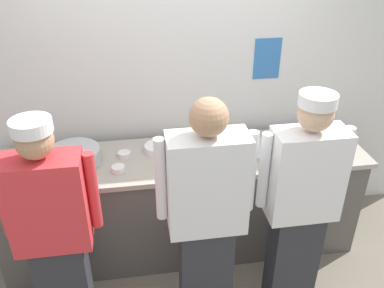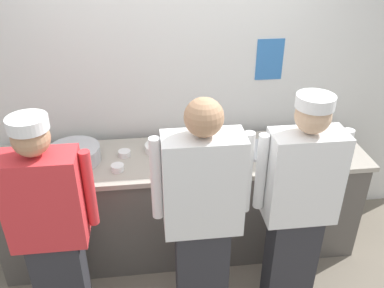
{
  "view_description": "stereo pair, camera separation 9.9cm",
  "coord_description": "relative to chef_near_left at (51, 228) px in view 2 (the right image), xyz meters",
  "views": [
    {
      "loc": [
        -0.35,
        -2.38,
        2.61
      ],
      "look_at": [
        0.08,
        0.4,
        1.01
      ],
      "focal_mm": 38.18,
      "sensor_mm": 36.0,
      "label": 1
    },
    {
      "loc": [
        -0.25,
        -2.4,
        2.61
      ],
      "look_at": [
        0.08,
        0.4,
        1.01
      ],
      "focal_mm": 38.18,
      "sensor_mm": 36.0,
      "label": 2
    }
  ],
  "objects": [
    {
      "name": "squeeze_bottle_primary",
      "position": [
        -0.17,
        0.49,
        0.14
      ],
      "size": [
        0.06,
        0.06,
        0.2
      ],
      "color": "orange",
      "rests_on": "prep_counter"
    },
    {
      "name": "ramekin_yellow_sauce",
      "position": [
        -0.36,
        0.79,
        0.07
      ],
      "size": [
        0.1,
        0.1,
        0.04
      ],
      "color": "white",
      "rests_on": "prep_counter"
    },
    {
      "name": "mixing_bowl_steel",
      "position": [
        0.07,
        0.72,
        0.1
      ],
      "size": [
        0.4,
        0.4,
        0.12
      ],
      "primitive_type": "cylinder",
      "color": "#B7BABF",
      "rests_on": "prep_counter"
    },
    {
      "name": "chef_center",
      "position": [
        0.96,
        -0.05,
        0.04
      ],
      "size": [
        0.63,
        0.24,
        1.74
      ],
      "color": "#2D2D33",
      "rests_on": "ground"
    },
    {
      "name": "wall_back",
      "position": [
        0.9,
        1.17,
        0.51
      ],
      "size": [
        4.64,
        0.11,
        2.78
      ],
      "color": "silver",
      "rests_on": "ground"
    },
    {
      "name": "prep_counter",
      "position": [
        0.9,
        0.69,
        -0.42
      ],
      "size": [
        2.96,
        0.69,
        0.93
      ],
      "color": "#56514C",
      "rests_on": "ground"
    },
    {
      "name": "deli_cup",
      "position": [
        1.89,
        0.67,
        0.1
      ],
      "size": [
        0.09,
        0.09,
        0.1
      ],
      "primitive_type": "cylinder",
      "color": "white",
      "rests_on": "prep_counter"
    },
    {
      "name": "ramekin_red_sauce",
      "position": [
        0.45,
        0.75,
        0.07
      ],
      "size": [
        0.1,
        0.1,
        0.04
      ],
      "color": "white",
      "rests_on": "prep_counter"
    },
    {
      "name": "chef_far_right",
      "position": [
        1.62,
        0.02,
        0.02
      ],
      "size": [
        0.61,
        0.24,
        1.7
      ],
      "color": "#2D2D33",
      "rests_on": "ground"
    },
    {
      "name": "ramekin_orange_sauce",
      "position": [
        0.4,
        0.55,
        0.07
      ],
      "size": [
        0.1,
        0.1,
        0.05
      ],
      "color": "white",
      "rests_on": "prep_counter"
    },
    {
      "name": "chefs_knife",
      "position": [
        1.09,
        0.67,
        0.05
      ],
      "size": [
        0.28,
        0.03,
        0.02
      ],
      "color": "#B7BABF",
      "rests_on": "prep_counter"
    },
    {
      "name": "chef_near_left",
      "position": [
        0.0,
        0.0,
        0.0
      ],
      "size": [
        0.6,
        0.24,
        1.66
      ],
      "color": "#2D2D33",
      "rests_on": "ground"
    },
    {
      "name": "plate_stack_front",
      "position": [
        0.71,
        0.8,
        0.07
      ],
      "size": [
        0.21,
        0.21,
        0.06
      ],
      "color": "white",
      "rests_on": "prep_counter"
    },
    {
      "name": "ramekin_green_sauce",
      "position": [
        1.22,
        0.5,
        0.07
      ],
      "size": [
        0.11,
        0.11,
        0.04
      ],
      "color": "white",
      "rests_on": "prep_counter"
    },
    {
      "name": "ground_plane",
      "position": [
        0.9,
        0.33,
        -0.89
      ],
      "size": [
        9.0,
        9.0,
        0.0
      ],
      "primitive_type": "plane",
      "color": "slate"
    },
    {
      "name": "sheet_tray",
      "position": [
        1.51,
        0.7,
        0.06
      ],
      "size": [
        0.55,
        0.42,
        0.02
      ],
      "primitive_type": "cube",
      "rotation": [
        0.0,
        0.0,
        -0.19
      ],
      "color": "#B7BABF",
      "rests_on": "prep_counter"
    }
  ]
}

